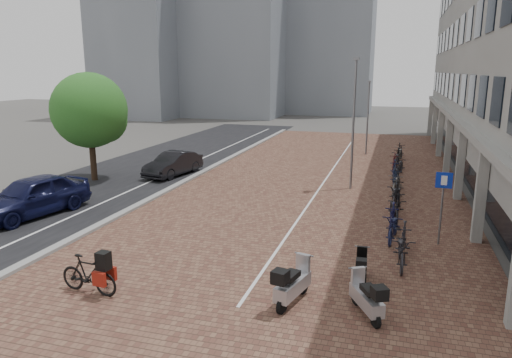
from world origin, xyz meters
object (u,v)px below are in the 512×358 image
object	(u,v)px
car_dark	(173,164)
scooter_mid	(361,268)
scooter_front	(293,282)
hero_bike	(88,274)
parking_sign	(443,196)
scooter_back	(367,296)
car_navy	(32,196)

from	to	relation	value
car_dark	scooter_mid	bearing A→B (deg)	-34.58
car_dark	scooter_front	bearing A→B (deg)	-42.87
hero_bike	parking_sign	size ratio (longest dim) A/B	0.71
scooter_back	scooter_front	bearing A→B (deg)	148.10
hero_bike	scooter_front	distance (m)	5.58
hero_bike	car_dark	bearing A→B (deg)	22.98
scooter_front	parking_sign	world-z (taller)	parking_sign
car_dark	scooter_mid	world-z (taller)	car_dark
car_dark	parking_sign	size ratio (longest dim) A/B	1.58
hero_bike	scooter_back	size ratio (longest dim) A/B	1.17
scooter_back	car_dark	bearing A→B (deg)	103.19
car_navy	scooter_front	size ratio (longest dim) A/B	2.84
parking_sign	car_dark	bearing A→B (deg)	152.50
hero_bike	scooter_front	world-z (taller)	hero_bike
car_navy	scooter_mid	xyz separation A→B (m)	(13.79, -2.69, -0.37)
car_dark	hero_bike	xyz separation A→B (m)	(4.51, -14.28, -0.11)
car_navy	parking_sign	world-z (taller)	parking_sign
car_navy	hero_bike	size ratio (longest dim) A/B	2.67
hero_bike	scooter_front	bearing A→B (deg)	-74.06
scooter_front	parking_sign	size ratio (longest dim) A/B	0.67
parking_sign	hero_bike	bearing A→B (deg)	-143.85
car_navy	scooter_front	xyz separation A→B (m)	(12.17, -4.45, -0.25)
car_dark	scooter_mid	distance (m)	16.35
scooter_front	scooter_back	xyz separation A→B (m)	(1.89, -0.11, -0.05)
car_navy	hero_bike	distance (m)	8.64
scooter_front	scooter_mid	world-z (taller)	scooter_front
car_dark	parking_sign	distance (m)	15.97
car_navy	scooter_back	bearing A→B (deg)	-6.09
scooter_mid	scooter_back	bearing A→B (deg)	-84.83
hero_bike	scooter_back	bearing A→B (deg)	-77.59
scooter_mid	parking_sign	bearing A→B (deg)	55.50
car_dark	scooter_back	bearing A→B (deg)	-38.25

